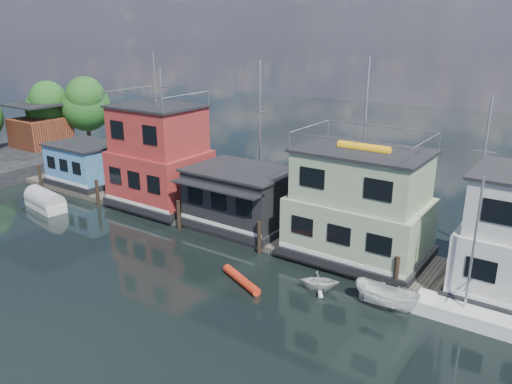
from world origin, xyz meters
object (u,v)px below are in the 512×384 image
Objects in this scene: houseboat_green at (360,206)px; motorboat at (387,297)px; red_kayak at (241,280)px; houseboat_red at (160,158)px; tarp_runabout at (45,201)px; houseboat_blue at (86,163)px; houseboat_dark at (241,197)px; dinghy_white at (319,281)px; day_sailer at (464,313)px.

houseboat_green is 2.40× the size of motorboat.
houseboat_red is at bearing 175.81° from red_kayak.
houseboat_blue is at bearing 119.30° from tarp_runabout.
houseboat_dark is 10.33m from dinghy_white.
houseboat_green is 5.71m from dinghy_white.
houseboat_green is at bearing 0.12° from houseboat_dark.
motorboat is at bearing 11.36° from tarp_runabout.
houseboat_red is at bearing 0.00° from houseboat_blue.
red_kayak is 0.77× the size of tarp_runabout.
dinghy_white is at bearing -170.14° from day_sailer.
red_kayak is 0.46× the size of day_sailer.
tarp_runabout is (-20.35, 1.01, 0.39)m from red_kayak.
houseboat_green is at bearing 0.00° from houseboat_blue.
houseboat_blue is 33.96m from day_sailer.
day_sailer reaches higher than houseboat_dark.
houseboat_blue is 26.53m from houseboat_green.
tarp_runabout is (-15.39, -5.68, -1.78)m from houseboat_dark.
motorboat is at bearing -112.06° from dinghy_white.
tarp_runabout is (-24.32, -0.83, 0.06)m from dinghy_white.
red_kayak is 8.02m from motorboat.
dinghy_white is (26.43, -4.87, -1.63)m from houseboat_blue.
day_sailer is (33.74, -3.43, -1.77)m from houseboat_blue.
houseboat_dark is 16.71m from day_sailer.
day_sailer is (24.24, -3.43, -3.67)m from houseboat_red.
day_sailer is at bearing 13.12° from tarp_runabout.
houseboat_blue is 26.93m from dinghy_white.
houseboat_blue is 0.86× the size of day_sailer.
day_sailer is 1.69× the size of tarp_runabout.
houseboat_blue is 0.86× the size of houseboat_dark.
houseboat_green is at bearing 0.00° from houseboat_red.
houseboat_dark is 8.61m from red_kayak.
motorboat is (12.67, -4.54, -1.74)m from houseboat_dark.
houseboat_red is at bearing 47.03° from dinghy_white.
houseboat_red is 2.69× the size of tarp_runabout.
red_kayak is 1.55× the size of dinghy_white.
houseboat_dark is at bearing 166.84° from day_sailer.
houseboat_blue reaches higher than tarp_runabout.
houseboat_blue is at bearing -173.44° from red_kayak.
day_sailer is 3.75m from motorboat.
houseboat_red is 17.01m from houseboat_green.
tarp_runabout is at bearing -177.19° from day_sailer.
houseboat_red is 1.41× the size of houseboat_green.
motorboat is (20.67, -4.56, -3.43)m from houseboat_red.
dinghy_white is (-7.30, -1.44, 0.15)m from day_sailer.
day_sailer reaches higher than motorboat.
tarp_runabout reaches higher than dinghy_white.
houseboat_blue is at bearing -180.00° from houseboat_red.
dinghy_white is 0.63× the size of motorboat.
motorboat is at bearing -8.59° from houseboat_blue.
houseboat_red is 21.44m from motorboat.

